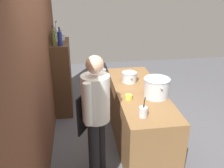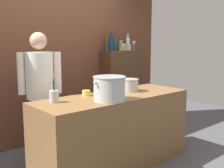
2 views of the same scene
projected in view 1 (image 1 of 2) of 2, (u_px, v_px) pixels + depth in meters
ground_plane at (137, 140)px, 4.04m from camera, size 8.00×8.00×0.00m
brick_back_panel at (38, 56)px, 3.26m from camera, size 4.40×0.10×3.00m
prep_counter at (138, 116)px, 3.86m from camera, size 2.01×0.70×0.90m
bar_cabinet at (63, 77)px, 4.71m from camera, size 0.76×0.32×1.38m
chef at (96, 110)px, 3.00m from camera, size 0.48×0.41×1.66m
stockpot_large at (156, 88)px, 3.44m from camera, size 0.42×0.36×0.27m
stockpot_small at (129, 77)px, 3.94m from camera, size 0.30×0.24×0.16m
utensil_crock at (143, 112)px, 2.97m from camera, size 0.10×0.10×0.26m
butter_jar at (129, 97)px, 3.41m from camera, size 0.10×0.10×0.07m
wine_bottle_clear at (57, 33)px, 4.57m from camera, size 0.08×0.08×0.33m
wine_bottle_olive at (53, 39)px, 4.14m from camera, size 0.06×0.06×0.32m
wine_bottle_cobalt at (60, 38)px, 4.15m from camera, size 0.08×0.08×0.31m
wine_bottle_green at (53, 37)px, 4.32m from camera, size 0.07×0.07×0.30m
wine_glass_short at (61, 32)px, 4.66m from camera, size 0.08×0.08×0.17m
wine_glass_wide at (61, 35)px, 4.35m from camera, size 0.08×0.08×0.18m
spice_tin_cream at (58, 38)px, 4.45m from camera, size 0.09×0.09×0.12m
spice_tin_red at (55, 35)px, 4.68m from camera, size 0.08×0.08×0.13m
spice_tin_silver at (63, 37)px, 4.52m from camera, size 0.08×0.08×0.11m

